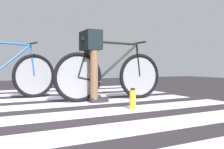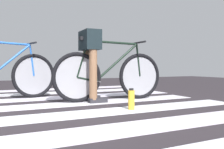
{
  "view_description": "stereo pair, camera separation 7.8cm",
  "coord_description": "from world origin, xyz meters",
  "px_view_note": "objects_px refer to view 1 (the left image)",
  "views": [
    {
      "loc": [
        -0.59,
        -2.75,
        0.54
      ],
      "look_at": [
        1.36,
        0.96,
        0.4
      ],
      "focal_mm": 40.51,
      "sensor_mm": 36.0,
      "label": 1
    },
    {
      "loc": [
        -0.51,
        -2.75,
        0.54
      ],
      "look_at": [
        1.36,
        0.96,
        0.4
      ],
      "focal_mm": 40.51,
      "sensor_mm": 36.0,
      "label": 2
    }
  ],
  "objects_px": {
    "cyclist_1_of_2": "(91,56)",
    "bicycle_2_of_2": "(1,75)",
    "bicycle_1_of_2": "(110,75)",
    "water_bottle": "(133,99)"
  },
  "relations": [
    {
      "from": "cyclist_1_of_2",
      "to": "bicycle_2_of_2",
      "type": "relative_size",
      "value": 0.6
    },
    {
      "from": "bicycle_1_of_2",
      "to": "water_bottle",
      "type": "height_order",
      "value": "bicycle_1_of_2"
    },
    {
      "from": "bicycle_1_of_2",
      "to": "cyclist_1_of_2",
      "type": "height_order",
      "value": "cyclist_1_of_2"
    },
    {
      "from": "bicycle_1_of_2",
      "to": "cyclist_1_of_2",
      "type": "xyz_separation_m",
      "value": [
        -0.31,
        0.01,
        0.28
      ]
    },
    {
      "from": "cyclist_1_of_2",
      "to": "bicycle_2_of_2",
      "type": "height_order",
      "value": "cyclist_1_of_2"
    },
    {
      "from": "cyclist_1_of_2",
      "to": "bicycle_2_of_2",
      "type": "xyz_separation_m",
      "value": [
        -1.15,
        0.74,
        -0.28
      ]
    },
    {
      "from": "cyclist_1_of_2",
      "to": "bicycle_1_of_2",
      "type": "bearing_deg",
      "value": 0.0
    },
    {
      "from": "bicycle_2_of_2",
      "to": "water_bottle",
      "type": "distance_m",
      "value": 2.09
    },
    {
      "from": "bicycle_1_of_2",
      "to": "bicycle_2_of_2",
      "type": "xyz_separation_m",
      "value": [
        -1.46,
        0.76,
        0.0
      ]
    },
    {
      "from": "cyclist_1_of_2",
      "to": "water_bottle",
      "type": "distance_m",
      "value": 1.01
    }
  ]
}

